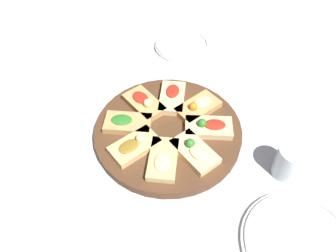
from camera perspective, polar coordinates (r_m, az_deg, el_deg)
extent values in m
plane|color=silver|center=(0.86, 0.00, -1.49)|extent=(3.00, 3.00, 0.00)
cylinder|color=#51331E|center=(0.85, 0.00, -0.95)|extent=(0.38, 0.38, 0.03)
cube|color=#E5C689|center=(0.84, 7.09, -0.25)|extent=(0.12, 0.14, 0.02)
ellipsoid|color=red|center=(0.83, 8.19, 0.26)|extent=(0.06, 0.06, 0.01)
sphere|color=#2D7A28|center=(0.82, 5.96, 0.51)|extent=(0.02, 0.02, 0.02)
cube|color=tan|center=(0.88, 5.23, 3.21)|extent=(0.08, 0.13, 0.02)
ellipsoid|color=beige|center=(0.88, 5.99, 4.20)|extent=(0.04, 0.06, 0.01)
sphere|color=orange|center=(0.86, 4.43, 3.42)|extent=(0.02, 0.02, 0.02)
cube|color=#E5C689|center=(0.90, 0.73, 4.93)|extent=(0.13, 0.12, 0.02)
ellipsoid|color=red|center=(0.91, 0.83, 6.13)|extent=(0.06, 0.06, 0.01)
cube|color=tan|center=(0.89, -4.19, 3.92)|extent=(0.13, 0.08, 0.02)
ellipsoid|color=red|center=(0.89, -4.80, 4.99)|extent=(0.06, 0.04, 0.01)
sphere|color=beige|center=(0.87, -3.56, 4.01)|extent=(0.02, 0.02, 0.02)
cube|color=tan|center=(0.85, -6.99, 0.49)|extent=(0.12, 0.13, 0.02)
ellipsoid|color=#2D7A28|center=(0.84, -8.06, 1.10)|extent=(0.06, 0.06, 0.01)
cube|color=#DBB775|center=(0.80, -5.84, -3.51)|extent=(0.08, 0.13, 0.02)
ellipsoid|color=olive|center=(0.78, -6.80, -3.50)|extent=(0.04, 0.06, 0.01)
sphere|color=beige|center=(0.79, -4.87, -2.17)|extent=(0.02, 0.02, 0.02)
cube|color=#DBB775|center=(0.77, -0.86, -5.79)|extent=(0.13, 0.12, 0.02)
ellipsoid|color=beige|center=(0.75, -1.01, -6.18)|extent=(0.06, 0.06, 0.01)
cube|color=#E5C689|center=(0.78, 4.65, -4.51)|extent=(0.13, 0.08, 0.02)
ellipsoid|color=beige|center=(0.77, 5.43, -4.68)|extent=(0.06, 0.04, 0.01)
sphere|color=#2D7A28|center=(0.78, 3.86, -2.99)|extent=(0.02, 0.02, 0.02)
cylinder|color=white|center=(1.14, 2.46, 13.81)|extent=(0.19, 0.19, 0.01)
torus|color=white|center=(1.14, 2.47, 14.10)|extent=(0.18, 0.18, 0.01)
cylinder|color=white|center=(0.75, 21.91, -18.64)|extent=(0.24, 0.24, 0.01)
torus|color=white|center=(0.75, 22.07, -18.43)|extent=(0.23, 0.23, 0.01)
cylinder|color=silver|center=(0.81, 20.50, -5.84)|extent=(0.07, 0.07, 0.08)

